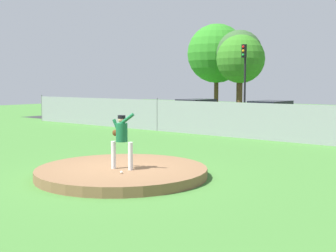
# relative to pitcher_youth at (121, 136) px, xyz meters

# --- Properties ---
(ground_plane) EXTENTS (80.00, 80.00, 0.00)m
(ground_plane) POSITION_rel_pitcher_youth_xyz_m (-0.19, 6.19, -1.20)
(ground_plane) COLOR #427A33
(asphalt_strip) EXTENTS (44.00, 7.00, 0.01)m
(asphalt_strip) POSITION_rel_pitcher_youth_xyz_m (-0.19, 14.69, -1.20)
(asphalt_strip) COLOR #2B2B2D
(asphalt_strip) RESTS_ON ground_plane
(pitchers_mound) EXTENTS (4.85, 4.85, 0.27)m
(pitchers_mound) POSITION_rel_pitcher_youth_xyz_m (-0.19, 0.19, -1.07)
(pitchers_mound) COLOR brown
(pitchers_mound) RESTS_ON ground_plane
(pitcher_youth) EXTENTS (0.82, 0.32, 1.58)m
(pitcher_youth) POSITION_rel_pitcher_youth_xyz_m (0.00, 0.00, 0.00)
(pitcher_youth) COLOR silver
(pitcher_youth) RESTS_ON pitchers_mound
(baseball) EXTENTS (0.07, 0.07, 0.07)m
(baseball) POSITION_rel_pitcher_youth_xyz_m (0.42, -0.44, -0.89)
(baseball) COLOR white
(baseball) RESTS_ON pitchers_mound
(chainlink_fence) EXTENTS (35.60, 0.07, 1.82)m
(chainlink_fence) POSITION_rel_pitcher_youth_xyz_m (-0.19, 10.19, -0.34)
(chainlink_fence) COLOR gray
(chainlink_fence) RESTS_ON ground_plane
(parked_car_teal) EXTENTS (2.11, 4.27, 1.64)m
(parked_car_teal) POSITION_rel_pitcher_youth_xyz_m (-2.80, 15.01, -0.42)
(parked_car_teal) COLOR #146066
(parked_car_teal) RESTS_ON ground_plane
(parked_car_white) EXTENTS (1.99, 4.34, 1.62)m
(parked_car_white) POSITION_rel_pitcher_youth_xyz_m (-7.97, 14.92, -0.42)
(parked_car_white) COLOR silver
(parked_car_white) RESTS_ON ground_plane
(traffic_light_near) EXTENTS (0.28, 0.46, 5.30)m
(traffic_light_near) POSITION_rel_pitcher_youth_xyz_m (-6.56, 18.68, 2.39)
(traffic_light_near) COLOR black
(traffic_light_near) RESTS_ON ground_plane
(tree_leaning_west) EXTENTS (5.18, 5.18, 7.85)m
(tree_leaning_west) POSITION_rel_pitcher_youth_xyz_m (-12.83, 24.94, 4.05)
(tree_leaning_west) COLOR #4C331E
(tree_leaning_west) RESTS_ON ground_plane
(tree_broad_right) EXTENTS (3.71, 3.71, 6.95)m
(tree_broad_right) POSITION_rel_pitcher_youth_xyz_m (-9.68, 23.42, 3.85)
(tree_broad_right) COLOR #4C331E
(tree_broad_right) RESTS_ON ground_plane
(tree_tall_centre) EXTENTS (3.84, 3.84, 6.49)m
(tree_tall_centre) POSITION_rel_pitcher_youth_xyz_m (-9.14, 22.69, 3.34)
(tree_tall_centre) COLOR #4C331E
(tree_tall_centre) RESTS_ON ground_plane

